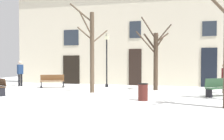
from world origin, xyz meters
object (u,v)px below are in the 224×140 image
object	(u,v)px
bench_back_to_back_left	(52,81)
person_strolling	(20,72)
litter_bin	(143,92)
bench_far_corner	(219,87)
tree_foreground	(155,56)
person_by_shop_door	(224,77)
tree_near_facade	(92,49)
streetlamp	(107,54)

from	to	relation	value
bench_back_to_back_left	person_strolling	size ratio (longest dim) A/B	0.89
litter_bin	bench_back_to_back_left	size ratio (longest dim) A/B	0.48
litter_bin	person_strolling	size ratio (longest dim) A/B	0.43
person_strolling	litter_bin	bearing A→B (deg)	-90.43
litter_bin	person_strolling	world-z (taller)	person_strolling
bench_far_corner	bench_back_to_back_left	distance (m)	10.47
bench_far_corner	person_strolling	world-z (taller)	person_strolling
tree_foreground	person_by_shop_door	distance (m)	4.06
tree_near_facade	person_strolling	bearing A→B (deg)	159.58
bench_back_to_back_left	tree_foreground	bearing A→B (deg)	-26.25
litter_bin	person_by_shop_door	xyz separation A→B (m)	(3.98, 3.96, 0.51)
bench_back_to_back_left	person_by_shop_door	world-z (taller)	person_by_shop_door
streetlamp	person_by_shop_door	xyz separation A→B (m)	(7.26, -1.65, -1.36)
bench_far_corner	bench_back_to_back_left	world-z (taller)	bench_far_corner
litter_bin	person_strolling	xyz separation A→B (m)	(-9.43, 4.67, 0.63)
bench_back_to_back_left	person_by_shop_door	xyz separation A→B (m)	(10.73, -0.42, 0.45)
person_by_shop_door	litter_bin	bearing A→B (deg)	154.32
bench_back_to_back_left	streetlamp	bearing A→B (deg)	-7.86
person_by_shop_door	person_strolling	bearing A→B (deg)	106.43
tree_near_facade	person_by_shop_door	size ratio (longest dim) A/B	3.13
tree_foreground	person_by_shop_door	size ratio (longest dim) A/B	2.81
person_strolling	streetlamp	bearing A→B (deg)	-55.41
streetlamp	bench_far_corner	bearing A→B (deg)	-25.13
litter_bin	bench_back_to_back_left	xyz separation A→B (m)	(-6.76, 4.37, 0.06)
tree_foreground	litter_bin	xyz separation A→B (m)	(-0.13, -4.52, -1.69)
bench_back_to_back_left	person_strolling	bearing A→B (deg)	146.15
tree_foreground	tree_near_facade	bearing A→B (deg)	-147.68
tree_foreground	person_by_shop_door	world-z (taller)	tree_foreground
litter_bin	tree_near_facade	bearing A→B (deg)	143.93
bench_back_to_back_left	person_strolling	world-z (taller)	person_strolling
streetlamp	person_by_shop_door	world-z (taller)	streetlamp
streetlamp	tree_foreground	bearing A→B (deg)	-17.73
tree_near_facade	bench_back_to_back_left	size ratio (longest dim) A/B	3.17
tree_near_facade	bench_far_corner	bearing A→B (deg)	0.31
litter_bin	person_by_shop_door	bearing A→B (deg)	44.84
streetlamp	person_by_shop_door	bearing A→B (deg)	-12.81
bench_far_corner	person_strolling	bearing A→B (deg)	131.11
bench_far_corner	tree_foreground	bearing A→B (deg)	109.25
person_by_shop_door	tree_foreground	bearing A→B (deg)	101.20
person_strolling	bench_back_to_back_left	bearing A→B (deg)	-70.47
tree_near_facade	bench_far_corner	distance (m)	7.08
streetlamp	bench_far_corner	size ratio (longest dim) A/B	2.35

